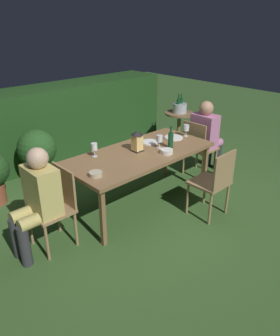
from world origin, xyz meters
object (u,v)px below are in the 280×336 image
at_px(lantern_centerpiece, 137,140).
at_px(bowl_bread, 96,174).
at_px(plate_a, 174,138).
at_px(side_table, 179,123).
at_px(wine_glass_c, 94,147).
at_px(wine_glass_a, 186,128).
at_px(bowl_olives, 167,151).
at_px(green_bottle_on_table, 171,140).
at_px(ice_bucket, 180,107).
at_px(dining_table, 140,156).
at_px(wine_glass_b, 160,139).
at_px(person_in_pink, 207,134).
at_px(chair_head_near, 56,204).
at_px(potted_plant_corner, 37,151).
at_px(person_in_mustard, 37,198).
at_px(plate_b, 150,142).
at_px(chair_head_far, 198,146).
at_px(chair_side_left_b, 214,181).

bearing_deg(lantern_centerpiece, bowl_bread, -165.15).
bearing_deg(plate_a, side_table, 37.24).
xyz_separation_m(lantern_centerpiece, wine_glass_c, (-0.49, 0.23, -0.03)).
distance_m(wine_glass_a, bowl_olives, 0.72).
xyz_separation_m(green_bottle_on_table, ice_bucket, (1.65, 1.23, -0.10)).
xyz_separation_m(dining_table, wine_glass_c, (-0.49, 0.28, 0.17)).
bearing_deg(wine_glass_b, bowl_olives, -110.70).
bearing_deg(plate_a, lantern_centerpiece, -179.90).
relative_size(person_in_pink, wine_glass_a, 6.80).
xyz_separation_m(chair_head_near, potted_plant_corner, (0.55, 1.47, 0.01)).
bearing_deg(ice_bucket, dining_table, -152.21).
bearing_deg(dining_table, person_in_mustard, 180.00).
bearing_deg(side_table, wine_glass_a, -136.76).
height_order(chair_head_near, side_table, chair_head_near).
bearing_deg(person_in_pink, green_bottle_on_table, -171.01).
relative_size(person_in_mustard, ice_bucket, 3.35).
distance_m(person_in_pink, ice_bucket, 1.25).
distance_m(person_in_mustard, plate_a, 2.10).
xyz_separation_m(wine_glass_c, side_table, (2.53, 0.79, -0.42)).
bearing_deg(bowl_olives, green_bottle_on_table, 28.56).
height_order(dining_table, wine_glass_a, wine_glass_a).
bearing_deg(plate_b, plate_a, -15.33).
bearing_deg(person_in_mustard, chair_head_far, -0.00).
bearing_deg(chair_head_far, plate_a, 174.03).
relative_size(bowl_olives, side_table, 0.24).
distance_m(plate_b, side_table, 1.97).
height_order(bowl_bread, potted_plant_corner, potted_plant_corner).
xyz_separation_m(wine_glass_b, plate_b, (0.04, 0.22, -0.11)).
distance_m(wine_glass_b, potted_plant_corner, 1.84).
xyz_separation_m(chair_head_far, plate_b, (-0.88, 0.16, 0.25)).
relative_size(person_in_pink, plate_b, 5.11).
distance_m(wine_glass_b, bowl_bread, 1.09).
height_order(person_in_pink, person_in_mustard, same).
xyz_separation_m(chair_side_left_b, lantern_centerpiece, (-0.44, 0.89, 0.39)).
distance_m(plate_b, potted_plant_corner, 1.66).
height_order(wine_glass_c, plate_a, wine_glass_c).
xyz_separation_m(chair_side_left_b, potted_plant_corner, (-1.09, 2.30, 0.01)).
distance_m(lantern_centerpiece, ice_bucket, 2.29).
height_order(wine_glass_a, potted_plant_corner, wine_glass_a).
relative_size(side_table, potted_plant_corner, 0.78).
distance_m(lantern_centerpiece, plate_b, 0.37).
height_order(wine_glass_a, bowl_olives, wine_glass_a).
bearing_deg(wine_glass_a, chair_head_far, 2.83).
bearing_deg(side_table, wine_glass_b, -147.06).
height_order(dining_table, lantern_centerpiece, lantern_centerpiece).
xyz_separation_m(chair_side_left_b, green_bottle_on_table, (-0.05, 0.67, 0.35)).
distance_m(chair_head_near, plate_b, 1.56).
relative_size(person_in_pink, bowl_bread, 7.85).
bearing_deg(lantern_centerpiece, person_in_mustard, -177.86).
xyz_separation_m(wine_glass_b, side_table, (1.76, 1.14, -0.42)).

